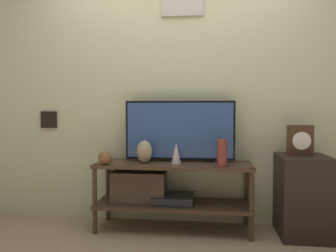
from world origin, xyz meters
TOP-DOWN VIEW (x-y plane):
  - ground_plane at (0.00, 0.00)m, footprint 12.00×12.00m
  - wall_back at (-0.00, 0.52)m, footprint 6.40×0.08m
  - media_console at (-0.12, 0.25)m, footprint 1.38×0.43m
  - television at (0.05, 0.35)m, footprint 1.00×0.05m
  - vase_round_glass at (-0.58, 0.10)m, footprint 0.12×0.12m
  - vase_slim_bronze at (0.03, 0.24)m, footprint 0.09×0.09m
  - vase_tall_ceramic at (0.42, 0.13)m, footprint 0.08×0.08m
  - vase_urn_stoneware at (-0.25, 0.22)m, footprint 0.14×0.12m
  - side_table at (1.11, 0.24)m, footprint 0.41×0.45m
  - mantel_clock at (1.08, 0.26)m, footprint 0.20×0.11m

SIDE VIEW (x-z plane):
  - ground_plane at x=0.00m, z-range 0.00..0.00m
  - side_table at x=1.11m, z-range 0.00..0.69m
  - media_console at x=-0.12m, z-range 0.08..0.68m
  - vase_round_glass at x=-0.58m, z-range 0.60..0.72m
  - vase_slim_bronze at x=0.03m, z-range 0.60..0.78m
  - vase_urn_stoneware at x=-0.25m, z-range 0.60..0.80m
  - vase_tall_ceramic at x=0.42m, z-range 0.60..0.83m
  - mantel_clock at x=1.08m, z-range 0.69..0.94m
  - television at x=0.05m, z-range 0.61..1.16m
  - wall_back at x=0.00m, z-range 0.01..2.71m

